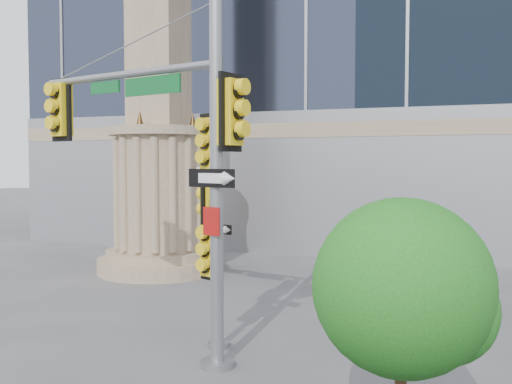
% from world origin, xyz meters
% --- Properties ---
extents(monument, '(4.40, 4.40, 16.60)m').
position_xyz_m(monument, '(-6.00, 9.00, 5.52)').
color(monument, gray).
rests_on(monument, ground).
extents(main_signal_pole, '(5.20, 1.73, 6.83)m').
position_xyz_m(main_signal_pole, '(-1.50, 1.23, 4.23)').
color(main_signal_pole, slate).
rests_on(main_signal_pole, ground).
extents(secondary_signal_pole, '(0.84, 0.81, 4.94)m').
position_xyz_m(secondary_signal_pole, '(-0.83, 1.92, 2.90)').
color(secondary_signal_pole, slate).
rests_on(secondary_signal_pole, ground).
extents(street_tree, '(2.22, 2.17, 3.46)m').
position_xyz_m(street_tree, '(3.36, -1.78, 2.28)').
color(street_tree, gray).
rests_on(street_tree, ground).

